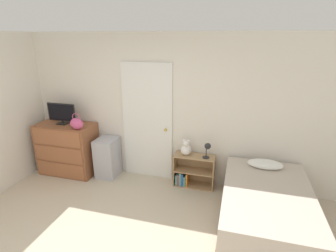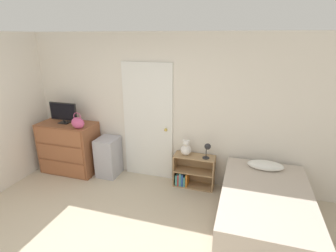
# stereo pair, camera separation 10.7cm
# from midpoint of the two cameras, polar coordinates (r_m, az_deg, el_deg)

# --- Properties ---
(wall_back) EXTENTS (10.00, 0.06, 2.55)m
(wall_back) POSITION_cam_midpoint_polar(r_m,az_deg,el_deg) (4.63, -6.28, 3.85)
(wall_back) COLOR silver
(wall_back) RESTS_ON ground_plane
(door_closed) EXTENTS (0.90, 0.09, 2.08)m
(door_closed) POSITION_cam_midpoint_polar(r_m,az_deg,el_deg) (4.61, -5.16, 0.75)
(door_closed) COLOR white
(door_closed) RESTS_ON ground_plane
(dresser) EXTENTS (1.04, 0.56, 0.96)m
(dresser) POSITION_cam_midpoint_polar(r_m,az_deg,el_deg) (5.29, -21.52, -4.58)
(dresser) COLOR brown
(dresser) RESTS_ON ground_plane
(tv) EXTENTS (0.55, 0.16, 0.38)m
(tv) POSITION_cam_midpoint_polar(r_m,az_deg,el_deg) (5.11, -22.74, 2.58)
(tv) COLOR black
(tv) RESTS_ON dresser
(handbag) EXTENTS (0.24, 0.14, 0.29)m
(handbag) POSITION_cam_midpoint_polar(r_m,az_deg,el_deg) (4.75, -19.88, 0.52)
(handbag) COLOR #C64C7F
(handbag) RESTS_ON dresser
(storage_bin) EXTENTS (0.37, 0.42, 0.73)m
(storage_bin) POSITION_cam_midpoint_polar(r_m,az_deg,el_deg) (4.98, -13.60, -6.68)
(storage_bin) COLOR #ADADB7
(storage_bin) RESTS_ON ground_plane
(bookshelf) EXTENTS (0.69, 0.27, 0.57)m
(bookshelf) POSITION_cam_midpoint_polar(r_m,az_deg,el_deg) (4.61, 4.33, -10.06)
(bookshelf) COLOR tan
(bookshelf) RESTS_ON ground_plane
(teddy_bear) EXTENTS (0.18, 0.18, 0.28)m
(teddy_bear) POSITION_cam_midpoint_polar(r_m,az_deg,el_deg) (4.42, 3.23, -4.86)
(teddy_bear) COLOR silver
(teddy_bear) RESTS_ON bookshelf
(desk_lamp) EXTENTS (0.13, 0.13, 0.27)m
(desk_lamp) POSITION_cam_midpoint_polar(r_m,az_deg,el_deg) (4.30, 7.87, -4.68)
(desk_lamp) COLOR #262628
(desk_lamp) RESTS_ON bookshelf
(bed) EXTENTS (1.17, 1.87, 0.69)m
(bed) POSITION_cam_midpoint_polar(r_m,az_deg,el_deg) (3.87, 19.72, -16.63)
(bed) COLOR brown
(bed) RESTS_ON ground_plane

